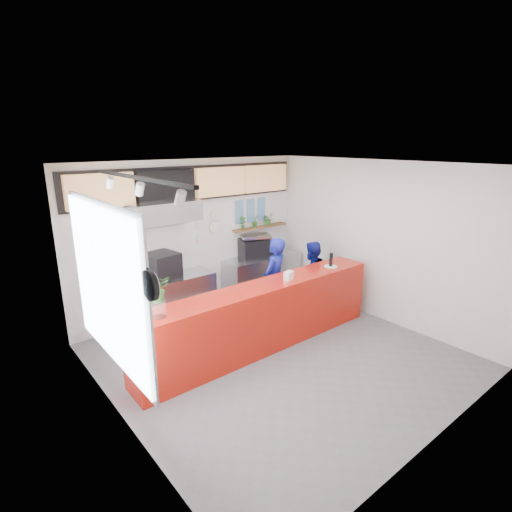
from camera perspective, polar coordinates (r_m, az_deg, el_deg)
floor at (r=6.60m, az=3.26°, el=-14.11°), size 5.00×5.00×0.00m
ceiling at (r=5.71m, az=3.76°, el=12.87°), size 5.00×5.00×0.00m
wall_back at (r=7.94m, az=-8.81°, el=2.69°), size 5.00×0.00×5.00m
wall_left at (r=4.77m, az=-19.45°, el=-7.36°), size 0.00×5.00×5.00m
wall_right at (r=7.84m, az=17.10°, el=1.99°), size 0.00×5.00×5.00m
service_counter at (r=6.61m, az=0.98°, el=-8.65°), size 4.50×0.60×1.10m
cream_band at (r=7.75m, az=-9.13°, el=10.61°), size 5.00×0.02×0.80m
prep_bench at (r=7.64m, az=-12.50°, el=-6.32°), size 1.80×0.60×0.90m
panini_oven at (r=7.38m, az=-13.36°, el=-1.46°), size 0.62×0.62×0.49m
extraction_hood at (r=7.13m, az=-13.15°, el=6.27°), size 1.20×0.70×0.35m
hood_lip at (r=7.17m, az=-13.05°, el=4.70°), size 1.20×0.69×0.31m
right_bench at (r=8.82m, az=0.90°, el=-2.83°), size 1.80×0.60×0.90m
espresso_machine at (r=8.51m, az=-0.09°, el=1.08°), size 0.75×0.62×0.42m
espresso_tray at (r=8.45m, az=-0.09°, el=2.85°), size 0.74×0.64×0.06m
herb_shelf at (r=8.75m, az=0.59°, el=4.15°), size 1.40×0.18×0.04m
menu_board_far_left at (r=6.94m, az=-21.33°, el=8.67°), size 1.10×0.10×0.55m
menu_board_mid_left at (r=7.38m, az=-12.68°, el=9.76°), size 1.10×0.10×0.55m
menu_board_mid_right at (r=7.96m, az=-5.11°, el=10.53°), size 1.10×0.10×0.55m
menu_board_far_right at (r=8.66m, az=1.37°, el=11.05°), size 1.10×0.10×0.55m
soffit at (r=7.73m, az=-9.00°, el=10.23°), size 4.80×0.04×0.65m
window_pane at (r=4.97m, az=-20.55°, el=-4.02°), size 0.04×2.20×1.90m
window_frame at (r=4.98m, az=-20.33°, el=-3.97°), size 0.03×2.30×2.00m
wall_clock_rim at (r=3.79m, az=-14.92°, el=-4.08°), size 0.05×0.30×0.30m
wall_clock_face at (r=3.81m, az=-14.51°, el=-3.99°), size 0.02×0.26×0.26m
track_rail at (r=4.56m, az=-16.39°, el=10.66°), size 0.05×2.40×0.04m
dec_plate_a at (r=7.93m, az=-7.84°, el=4.57°), size 0.24×0.03×0.24m
dec_plate_b at (r=8.11m, az=-6.01°, el=4.17°), size 0.24×0.03×0.24m
dec_plate_c at (r=8.00m, az=-7.76°, el=2.47°), size 0.24×0.03×0.24m
dec_plate_d at (r=8.09m, az=-5.76°, el=5.95°), size 0.24×0.03×0.24m
photo_frame_a at (r=8.42m, az=-2.39°, el=7.11°), size 0.20×0.02×0.25m
photo_frame_b at (r=8.60m, az=-0.78°, el=7.32°), size 0.20×0.02×0.25m
photo_frame_c at (r=8.79m, az=0.77°, el=7.51°), size 0.20×0.02×0.25m
photo_frame_d at (r=8.46m, az=-2.37°, el=5.44°), size 0.20×0.02×0.25m
photo_frame_e at (r=8.64m, az=-0.77°, el=5.68°), size 0.20×0.02×0.25m
photo_frame_f at (r=8.83m, az=0.76°, el=5.90°), size 0.20×0.02×0.25m
staff_center at (r=7.42m, az=2.64°, el=-3.58°), size 0.70×0.59×1.64m
staff_right at (r=8.07m, az=7.86°, el=-2.89°), size 0.75×0.62×1.42m
herb_a at (r=8.43m, az=-1.90°, el=4.78°), size 0.17×0.14×0.28m
herb_b at (r=8.63m, az=-0.12°, el=5.03°), size 0.17×0.15×0.27m
herb_c at (r=8.86m, az=1.66°, el=5.31°), size 0.28×0.26×0.27m
glass_vase at (r=5.40m, az=-13.71°, el=-7.34°), size 0.22×0.22×0.23m
basil_vase at (r=5.30m, az=-13.91°, el=-4.59°), size 0.32×0.28×0.34m
napkin_holder at (r=6.62m, az=4.70°, el=-2.84°), size 0.19×0.15×0.15m
white_plate at (r=7.42m, az=10.61°, el=-1.48°), size 0.25×0.25×0.02m
pepper_mill at (r=7.39m, az=10.66°, el=-0.52°), size 0.08×0.08×0.25m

